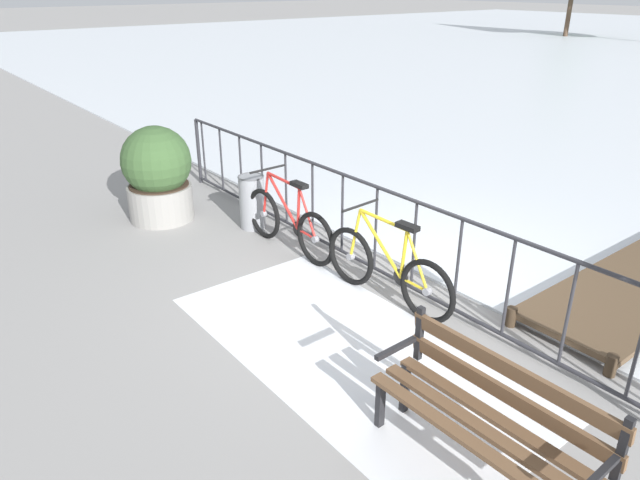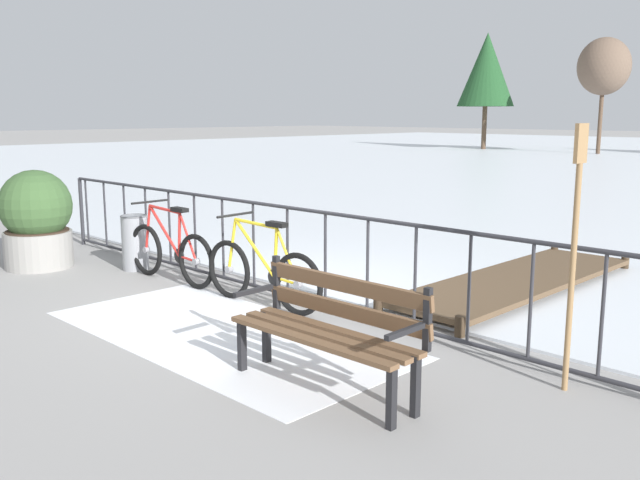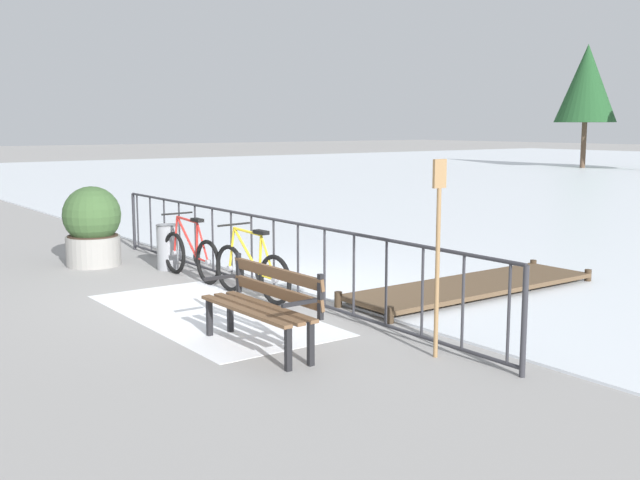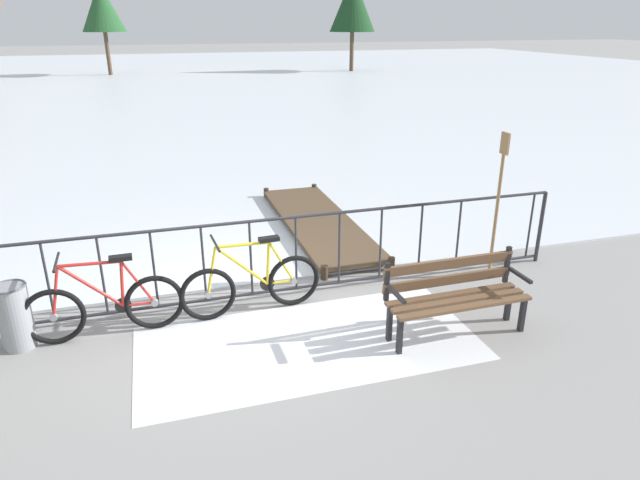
{
  "view_description": "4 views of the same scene",
  "coord_description": "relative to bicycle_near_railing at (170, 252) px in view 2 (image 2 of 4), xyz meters",
  "views": [
    {
      "loc": [
        3.97,
        -4.14,
        3.08
      ],
      "look_at": [
        -0.32,
        -0.76,
        0.63
      ],
      "focal_mm": 32.54,
      "sensor_mm": 36.0,
      "label": 1
    },
    {
      "loc": [
        5.72,
        -4.98,
        2.05
      ],
      "look_at": [
        0.73,
        0.06,
        0.74
      ],
      "focal_mm": 38.7,
      "sensor_mm": 36.0,
      "label": 2
    },
    {
      "loc": [
        8.83,
        -5.5,
        2.31
      ],
      "look_at": [
        1.37,
        -0.02,
        0.9
      ],
      "focal_mm": 42.65,
      "sensor_mm": 36.0,
      "label": 3
    },
    {
      "loc": [
        -0.71,
        -6.27,
        3.31
      ],
      "look_at": [
        1.1,
        -0.27,
        0.82
      ],
      "focal_mm": 31.24,
      "sensor_mm": 36.0,
      "label": 4
    }
  ],
  "objects": [
    {
      "name": "ground_plane",
      "position": [
        1.41,
        0.39,
        -0.37
      ],
      "size": [
        160.0,
        160.0,
        0.0
      ],
      "primitive_type": "plane",
      "color": "gray"
    },
    {
      "name": "snow_patch",
      "position": [
        2.1,
        -0.81,
        -0.36
      ],
      "size": [
        3.69,
        1.76,
        0.01
      ],
      "primitive_type": "cube",
      "color": "white",
      "rests_on": "ground"
    },
    {
      "name": "railing_fence",
      "position": [
        1.41,
        0.39,
        0.19
      ],
      "size": [
        9.06,
        0.06,
        1.07
      ],
      "color": "#2D2D33",
      "rests_on": "ground"
    },
    {
      "name": "bicycle_near_railing",
      "position": [
        0.0,
        0.0,
        0.0
      ],
      "size": [
        1.71,
        0.52,
        0.97
      ],
      "color": "black",
      "rests_on": "ground"
    },
    {
      "name": "bicycle_second",
      "position": [
        1.65,
        0.07,
        0.0
      ],
      "size": [
        1.71,
        0.52,
        0.97
      ],
      "color": "black",
      "rests_on": "ground"
    },
    {
      "name": "park_bench",
      "position": [
        3.72,
        -1.03,
        0.14
      ],
      "size": [
        1.61,
        0.5,
        0.89
      ],
      "color": "brown",
      "rests_on": "ground"
    },
    {
      "name": "planter_with_shrub",
      "position": [
        -1.97,
        -0.79,
        0.29
      ],
      "size": [
        0.95,
        0.95,
        1.32
      ],
      "color": "gray",
      "rests_on": "ground"
    },
    {
      "name": "trash_bin",
      "position": [
        -0.91,
        0.05,
        0.0
      ],
      "size": [
        0.35,
        0.35,
        0.73
      ],
      "color": "gray",
      "rests_on": "ground"
    },
    {
      "name": "oar_upright",
      "position": [
        5.0,
        0.19,
        0.77
      ],
      "size": [
        0.04,
        0.16,
        1.98
      ],
      "color": "#937047",
      "rests_on": "ground"
    },
    {
      "name": "wooden_dock",
      "position": [
        3.24,
        2.64,
        -0.25
      ],
      "size": [
        1.1,
        3.99,
        0.2
      ],
      "color": "brown",
      "rests_on": "ground"
    },
    {
      "name": "tree_west_mid",
      "position": [
        -7.62,
        30.36,
        3.97
      ],
      "size": [
        2.56,
        2.56,
        5.76
      ],
      "color": "brown",
      "rests_on": "ground"
    },
    {
      "name": "tree_centre",
      "position": [
        -14.35,
        30.47,
        4.1
      ],
      "size": [
        3.2,
        3.2,
        6.53
      ],
      "color": "brown",
      "rests_on": "ground"
    }
  ]
}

